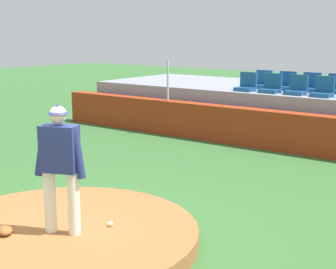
{
  "coord_description": "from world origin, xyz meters",
  "views": [
    {
      "loc": [
        4.99,
        -4.26,
        2.82
      ],
      "look_at": [
        0.0,
        2.44,
        1.13
      ],
      "focal_mm": 53.87,
      "sensor_mm": 36.0,
      "label": 1
    }
  ],
  "objects": [
    {
      "name": "stadium_chair_1",
      "position": [
        -0.71,
        7.93,
        1.43
      ],
      "size": [
        0.48,
        0.44,
        0.5
      ],
      "rotation": [
        0.0,
        0.0,
        3.14
      ],
      "color": "navy",
      "rests_on": "bleacher_platform"
    },
    {
      "name": "pitcher",
      "position": [
        0.14,
        -0.06,
        1.22
      ],
      "size": [
        0.7,
        0.41,
        1.72
      ],
      "rotation": [
        0.0,
        0.0,
        0.39
      ],
      "color": "white",
      "rests_on": "pitchers_mound"
    },
    {
      "name": "stadium_chair_7",
      "position": [
        0.01,
        8.82,
        1.43
      ],
      "size": [
        0.48,
        0.44,
        0.5
      ],
      "rotation": [
        0.0,
        0.0,
        3.14
      ],
      "color": "navy",
      "rests_on": "bleacher_platform"
    },
    {
      "name": "stadium_chair_2",
      "position": [
        -0.01,
        7.94,
        1.43
      ],
      "size": [
        0.48,
        0.44,
        0.5
      ],
      "rotation": [
        0.0,
        0.0,
        3.14
      ],
      "color": "navy",
      "rests_on": "bleacher_platform"
    },
    {
      "name": "stadium_chair_8",
      "position": [
        0.69,
        8.83,
        1.43
      ],
      "size": [
        0.48,
        0.44,
        0.5
      ],
      "rotation": [
        0.0,
        0.0,
        3.14
      ],
      "color": "navy",
      "rests_on": "bleacher_platform"
    },
    {
      "name": "brick_barrier",
      "position": [
        0.0,
        6.98,
        0.48
      ],
      "size": [
        14.19,
        0.4,
        0.95
      ],
      "primitive_type": "cube",
      "color": "#9C3216",
      "rests_on": "ground_plane"
    },
    {
      "name": "fielding_glove",
      "position": [
        -0.43,
        -0.56,
        0.28
      ],
      "size": [
        0.36,
        0.33,
        0.11
      ],
      "primitive_type": "ellipsoid",
      "rotation": [
        0.0,
        0.0,
        5.73
      ],
      "color": "brown",
      "rests_on": "pitchers_mound"
    },
    {
      "name": "stadium_chair_3",
      "position": [
        0.68,
        7.9,
        1.43
      ],
      "size": [
        0.48,
        0.44,
        0.5
      ],
      "rotation": [
        0.0,
        0.0,
        3.14
      ],
      "color": "navy",
      "rests_on": "bleacher_platform"
    },
    {
      "name": "stadium_chair_5",
      "position": [
        -1.4,
        8.83,
        1.43
      ],
      "size": [
        0.48,
        0.44,
        0.5
      ],
      "rotation": [
        0.0,
        0.0,
        3.14
      ],
      "color": "navy",
      "rests_on": "bleacher_platform"
    },
    {
      "name": "stadium_chair_0",
      "position": [
        -1.43,
        7.91,
        1.43
      ],
      "size": [
        0.48,
        0.44,
        0.5
      ],
      "rotation": [
        0.0,
        0.0,
        3.14
      ],
      "color": "navy",
      "rests_on": "bleacher_platform"
    },
    {
      "name": "baseball",
      "position": [
        0.49,
        0.47,
        0.26
      ],
      "size": [
        0.07,
        0.07,
        0.07
      ],
      "primitive_type": "sphere",
      "color": "white",
      "rests_on": "pitchers_mound"
    },
    {
      "name": "fence_post_left",
      "position": [
        -3.39,
        6.98,
        1.52
      ],
      "size": [
        0.06,
        0.06,
        1.13
      ],
      "primitive_type": "cylinder",
      "color": "silver",
      "rests_on": "brick_barrier"
    },
    {
      "name": "bleacher_platform",
      "position": [
        0.0,
        9.34,
        0.64
      ],
      "size": [
        13.13,
        3.89,
        1.28
      ],
      "primitive_type": "cube",
      "color": "gray",
      "rests_on": "ground_plane"
    },
    {
      "name": "stadium_chair_6",
      "position": [
        -0.67,
        8.8,
        1.43
      ],
      "size": [
        0.48,
        0.44,
        0.5
      ],
      "rotation": [
        0.0,
        0.0,
        3.14
      ],
      "color": "navy",
      "rests_on": "bleacher_platform"
    },
    {
      "name": "ground_plane",
      "position": [
        0.0,
        0.0,
        0.0
      ],
      "size": [
        60.0,
        60.0,
        0.0
      ],
      "primitive_type": "plane",
      "color": "#366830"
    },
    {
      "name": "pitchers_mound",
      "position": [
        0.0,
        0.0,
        0.11
      ],
      "size": [
        3.75,
        3.75,
        0.23
      ],
      "primitive_type": "cylinder",
      "color": "#A56234",
      "rests_on": "ground_plane"
    }
  ]
}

